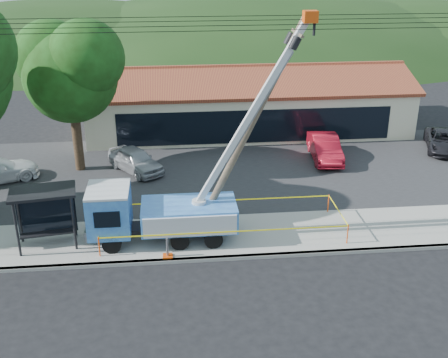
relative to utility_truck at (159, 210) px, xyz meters
name	(u,v)px	position (x,y,z in m)	size (l,w,h in m)	color
ground	(217,288)	(2.22, -3.91, -1.63)	(120.00, 120.00, 0.00)	black
curb	(212,259)	(2.22, -1.81, -1.56)	(60.00, 0.25, 0.15)	#A5A39A
sidewalk	(209,237)	(2.22, 0.09, -1.56)	(60.00, 4.00, 0.15)	#A5A39A
parking_lot	(199,171)	(2.22, 8.09, -1.58)	(60.00, 12.00, 0.10)	#28282B
strip_mall	(247,103)	(6.22, 16.07, 0.25)	(22.50, 8.53, 4.67)	beige
tree_lot	(69,67)	(-4.78, 9.09, 4.58)	(6.30, 5.60, 8.94)	#332316
hill_west	(60,47)	(-12.78, 51.09, -1.63)	(78.40, 56.00, 28.00)	#183212
hill_center	(255,43)	(12.22, 51.09, -1.63)	(89.60, 64.00, 32.00)	#183212
hill_east	(402,41)	(32.22, 51.09, -1.63)	(72.80, 52.00, 26.00)	#183212
utility_truck	(159,210)	(0.00, 0.00, 0.00)	(9.83, 3.56, 10.04)	black
leaning_pole	(253,121)	(4.21, 0.38, 3.90)	(4.99, 1.82, 9.94)	brown
bus_shelter	(44,204)	(-4.98, 0.14, 0.49)	(3.00, 2.10, 2.68)	black
caution_tape	(222,219)	(2.88, 0.37, -0.78)	(11.02, 3.23, 0.93)	#EA490C
car_silver	(136,173)	(-1.46, 8.40, -1.63)	(1.66, 4.12, 1.40)	#9D9FA4
car_red	(324,161)	(10.12, 9.17, -1.63)	(1.59, 4.57, 1.51)	#A91021
car_dark	(442,151)	(18.22, 10.00, -1.63)	(2.10, 4.56, 1.27)	black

